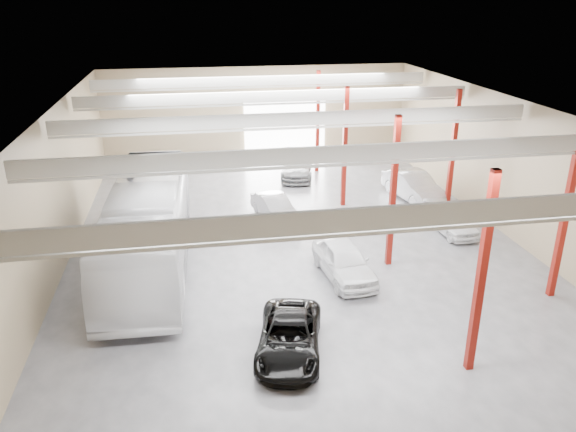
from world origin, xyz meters
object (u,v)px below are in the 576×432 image
object	(u,v)px
car_row_c	(297,166)
car_right_near	(414,186)
car_row_a	(344,261)
black_sedan	(289,337)
car_row_b	(275,207)
coach_bus	(149,224)
car_right_far	(451,220)

from	to	relation	value
car_row_c	car_right_near	size ratio (longest dim) A/B	1.00
car_row_a	car_row_c	world-z (taller)	car_row_a
black_sedan	car_row_b	size ratio (longest dim) A/B	1.15
coach_bus	car_row_a	bearing A→B (deg)	-17.45
coach_bus	black_sedan	xyz separation A→B (m)	(5.08, -8.18, -1.30)
car_row_c	car_right_near	world-z (taller)	car_right_near
car_row_b	car_right_far	world-z (taller)	same
coach_bus	car_right_near	distance (m)	16.58
car_row_a	car_right_near	bearing A→B (deg)	47.69
car_right_near	car_row_b	bearing A→B (deg)	-178.12
black_sedan	car_right_near	size ratio (longest dim) A/B	0.91
black_sedan	car_right_far	xyz separation A→B (m)	(10.30, 9.09, 0.02)
black_sedan	car_right_near	xyz separation A→B (m)	(10.30, 14.29, 0.19)
black_sedan	car_right_near	distance (m)	17.62
black_sedan	car_right_far	distance (m)	13.74
car_row_b	car_right_near	bearing A→B (deg)	-3.39
coach_bus	car_row_a	world-z (taller)	coach_bus
car_row_b	car_right_near	distance (m)	9.02
coach_bus	car_row_c	xyz separation A→B (m)	(9.22, 11.91, -1.20)
coach_bus	car_right_far	xyz separation A→B (m)	(15.38, 0.91, -1.28)
car_row_c	car_right_far	xyz separation A→B (m)	(6.16, -11.00, -0.07)
black_sedan	car_row_a	size ratio (longest dim) A/B	1.01
coach_bus	car_right_far	distance (m)	15.46
car_right_near	car_right_far	bearing A→B (deg)	-98.97
black_sedan	car_right_near	bearing A→B (deg)	68.02
coach_bus	car_row_a	xyz separation A→B (m)	(8.47, -2.98, -1.16)
car_row_a	car_right_far	xyz separation A→B (m)	(6.90, 3.89, -0.12)
car_row_c	coach_bus	bearing A→B (deg)	-116.00
car_row_b	car_right_near	world-z (taller)	car_right_near
car_row_b	car_right_far	xyz separation A→B (m)	(8.86, -3.50, -0.00)
black_sedan	car_row_c	distance (m)	20.52
car_row_b	coach_bus	bearing A→B (deg)	-160.16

